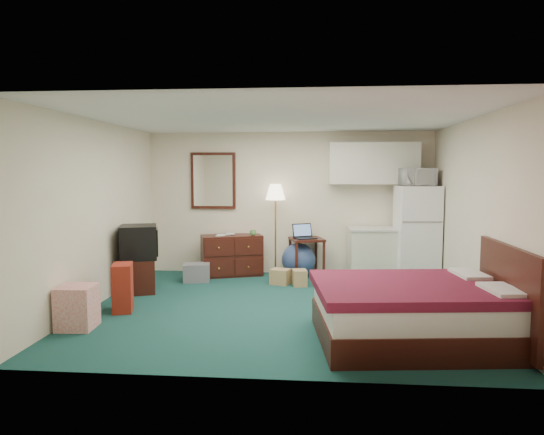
# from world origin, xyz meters

# --- Properties ---
(floor) EXTENTS (5.00, 4.50, 0.01)m
(floor) POSITION_xyz_m (0.00, 0.00, 0.00)
(floor) COLOR #0E4242
(floor) RESTS_ON ground
(ceiling) EXTENTS (5.00, 4.50, 0.01)m
(ceiling) POSITION_xyz_m (0.00, 0.00, 2.50)
(ceiling) COLOR beige
(ceiling) RESTS_ON walls
(walls) EXTENTS (5.01, 4.51, 2.50)m
(walls) POSITION_xyz_m (0.00, 0.00, 1.25)
(walls) COLOR beige
(walls) RESTS_ON floor
(mirror) EXTENTS (0.80, 0.06, 1.00)m
(mirror) POSITION_xyz_m (-1.35, 2.22, 1.65)
(mirror) COLOR white
(mirror) RESTS_ON walls
(upper_cabinets) EXTENTS (1.50, 0.35, 0.70)m
(upper_cabinets) POSITION_xyz_m (1.45, 2.08, 1.95)
(upper_cabinets) COLOR silver
(upper_cabinets) RESTS_ON walls
(headboard) EXTENTS (0.06, 1.56, 1.00)m
(headboard) POSITION_xyz_m (2.46, -1.17, 0.55)
(headboard) COLOR #380F0B
(headboard) RESTS_ON walls
(dresser) EXTENTS (1.14, 0.78, 0.71)m
(dresser) POSITION_xyz_m (-0.98, 1.97, 0.35)
(dresser) COLOR #380F0B
(dresser) RESTS_ON floor
(floor_lamp) EXTENTS (0.42, 0.42, 1.60)m
(floor_lamp) POSITION_xyz_m (-0.22, 1.99, 0.80)
(floor_lamp) COLOR gold
(floor_lamp) RESTS_ON floor
(desk) EXTENTS (0.66, 0.66, 0.67)m
(desk) POSITION_xyz_m (0.32, 1.93, 0.34)
(desk) COLOR #380F0B
(desk) RESTS_ON floor
(exercise_ball) EXTENTS (0.61, 0.61, 0.58)m
(exercise_ball) POSITION_xyz_m (0.19, 1.95, 0.29)
(exercise_ball) COLOR navy
(exercise_ball) RESTS_ON floor
(kitchen_counter) EXTENTS (0.80, 0.64, 0.84)m
(kitchen_counter) POSITION_xyz_m (1.43, 1.91, 0.42)
(kitchen_counter) COLOR silver
(kitchen_counter) RESTS_ON floor
(fridge) EXTENTS (0.68, 0.68, 1.58)m
(fridge) POSITION_xyz_m (2.13, 1.76, 0.79)
(fridge) COLOR white
(fridge) RESTS_ON floor
(bed) EXTENTS (2.10, 1.73, 0.62)m
(bed) POSITION_xyz_m (1.48, -1.17, 0.31)
(bed) COLOR #480E20
(bed) RESTS_ON floor
(tv_stand) EXTENTS (0.66, 0.69, 0.50)m
(tv_stand) POSITION_xyz_m (-2.20, 0.67, 0.25)
(tv_stand) COLOR #380F0B
(tv_stand) RESTS_ON floor
(suitcase) EXTENTS (0.34, 0.43, 0.62)m
(suitcase) POSITION_xyz_m (-2.03, -0.33, 0.31)
(suitcase) COLOR maroon
(suitcase) RESTS_ON floor
(retail_box) EXTENTS (0.42, 0.42, 0.50)m
(retail_box) POSITION_xyz_m (-2.28, -1.05, 0.25)
(retail_box) COLOR white
(retail_box) RESTS_ON floor
(file_bin) EXTENTS (0.48, 0.39, 0.30)m
(file_bin) POSITION_xyz_m (-1.48, 1.43, 0.15)
(file_bin) COLOR slate
(file_bin) RESTS_ON floor
(cardboard_box_a) EXTENTS (0.35, 0.33, 0.25)m
(cardboard_box_a) POSITION_xyz_m (-0.09, 1.36, 0.12)
(cardboard_box_a) COLOR tan
(cardboard_box_a) RESTS_ON floor
(cardboard_box_b) EXTENTS (0.26, 0.29, 0.26)m
(cardboard_box_b) POSITION_xyz_m (0.23, 1.27, 0.13)
(cardboard_box_b) COLOR tan
(cardboard_box_b) RESTS_ON floor
(laptop) EXTENTS (0.44, 0.41, 0.24)m
(laptop) POSITION_xyz_m (0.30, 1.87, 0.80)
(laptop) COLOR black
(laptop) RESTS_ON desk
(crt_tv) EXTENTS (0.70, 0.73, 0.50)m
(crt_tv) POSITION_xyz_m (-2.18, 0.71, 0.76)
(crt_tv) COLOR black
(crt_tv) RESTS_ON tv_stand
(microwave) EXTENTS (0.57, 0.40, 0.35)m
(microwave) POSITION_xyz_m (2.12, 1.76, 1.76)
(microwave) COLOR white
(microwave) RESTS_ON fridge
(book_a) EXTENTS (0.16, 0.02, 0.22)m
(book_a) POSITION_xyz_m (-1.23, 1.86, 0.82)
(book_a) COLOR tan
(book_a) RESTS_ON dresser
(book_b) EXTENTS (0.16, 0.04, 0.21)m
(book_b) POSITION_xyz_m (-1.10, 2.02, 0.81)
(book_b) COLOR tan
(book_b) RESTS_ON dresser
(mug) EXTENTS (0.15, 0.13, 0.12)m
(mug) POSITION_xyz_m (-0.60, 1.94, 0.77)
(mug) COLOR #5C9B4D
(mug) RESTS_ON dresser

